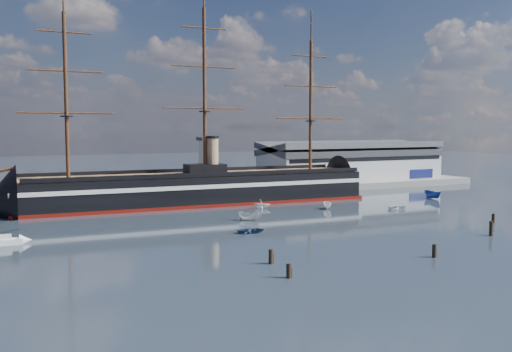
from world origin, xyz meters
name	(u,v)px	position (x,y,z in m)	size (l,w,h in m)	color
ground	(250,213)	(0.00, 40.00, 0.00)	(600.00, 600.00, 0.00)	#2A3545
quay	(226,194)	(10.00, 76.00, 0.00)	(180.00, 18.00, 2.00)	slate
warehouse	(351,162)	(58.00, 80.00, 7.98)	(63.00, 21.00, 11.60)	#B7BABC
quay_tower	(208,163)	(3.00, 73.00, 9.75)	(5.00, 5.00, 15.00)	silver
warship	(192,189)	(-6.76, 60.00, 4.04)	(113.27, 20.77, 53.94)	black
motorboat_a	(249,221)	(-4.87, 30.41, 0.00)	(5.89, 2.16, 2.36)	silver
motorboat_b	(251,233)	(-10.88, 17.61, 0.00)	(3.24, 1.30, 1.51)	navy
motorboat_c	(327,209)	(19.65, 37.36, 0.00)	(5.31, 1.95, 2.12)	silver
motorboat_d	(262,208)	(5.93, 45.57, 0.00)	(6.68, 2.90, 2.45)	white
motorboat_e	(397,209)	(34.53, 29.36, 0.00)	(2.98, 1.19, 1.39)	white
motorboat_f	(433,199)	(56.99, 40.76, 0.00)	(7.20, 2.64, 2.88)	navy
piling_near_left	(271,264)	(-19.13, -5.41, 0.00)	(0.64, 0.64, 2.86)	black
piling_near_mid	(434,257)	(5.02, -13.01, 0.00)	(0.64, 0.64, 2.75)	black
piling_near_right	(491,236)	(26.86, -4.74, 0.00)	(0.64, 0.64, 3.42)	black
piling_far_right	(493,223)	(38.78, 4.94, 0.00)	(0.64, 0.64, 2.63)	black
piling_extra	(289,278)	(-20.71, -13.25, 0.00)	(0.64, 0.64, 2.63)	black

